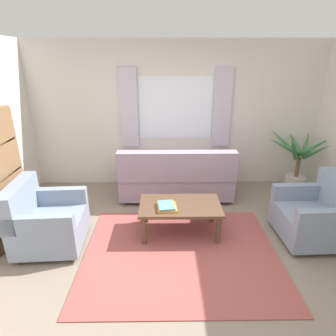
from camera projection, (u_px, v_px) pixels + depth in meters
name	position (u px, v px, depth m)	size (l,w,h in m)	color
ground_plane	(181.00, 254.00, 3.57)	(6.24, 6.24, 0.00)	gray
wall_back	(175.00, 116.00, 5.20)	(5.32, 0.12, 2.60)	silver
window_with_curtains	(175.00, 108.00, 5.07)	(1.98, 0.07, 1.40)	white
area_rug	(181.00, 253.00, 3.57)	(2.41, 1.97, 0.01)	#9E4C47
couch	(176.00, 178.00, 4.88)	(1.90, 0.82, 0.92)	#998499
armchair_left	(45.00, 221.00, 3.62)	(0.87, 0.89, 0.88)	gray
armchair_right	(316.00, 215.00, 3.75)	(0.85, 0.87, 0.88)	gray
coffee_table	(180.00, 208.00, 3.88)	(1.10, 0.64, 0.44)	brown
book_stack_on_table	(167.00, 206.00, 3.75)	(0.28, 0.30, 0.05)	orange
potted_plant	(297.00, 163.00, 4.98)	(1.19, 1.23, 1.19)	#B7B2A8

